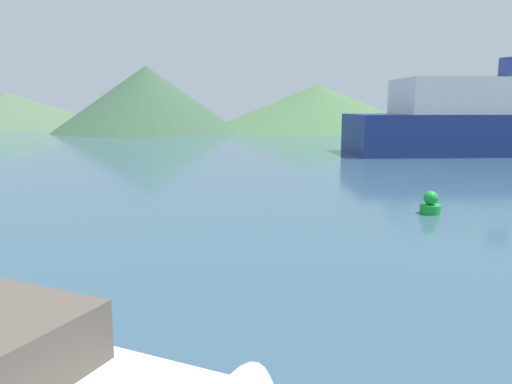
{
  "coord_description": "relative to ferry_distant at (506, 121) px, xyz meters",
  "views": [
    {
      "loc": [
        0.9,
        -0.75,
        3.77
      ],
      "look_at": [
        -0.75,
        14.0,
        1.2
      ],
      "focal_mm": 35.0,
      "sensor_mm": 36.0,
      "label": 1
    }
  ],
  "objects": [
    {
      "name": "buoy_marker",
      "position": [
        -11.21,
        -24.29,
        -2.26
      ],
      "size": [
        0.71,
        0.71,
        0.82
      ],
      "color": "green",
      "rests_on": "ground_plane"
    },
    {
      "name": "hill_central",
      "position": [
        -39.41,
        29.45,
        2.17
      ],
      "size": [
        27.0,
        27.0,
        9.53
      ],
      "color": "#38563D",
      "rests_on": "ground_plane"
    },
    {
      "name": "ferry_distant",
      "position": [
        0.0,
        0.0,
        0.0
      ],
      "size": [
        25.81,
        11.37,
        7.48
      ],
      "rotation": [
        0.0,
        0.0,
        0.17
      ],
      "color": "navy",
      "rests_on": "ground_plane"
    },
    {
      "name": "hill_east",
      "position": [
        -14.62,
        41.1,
        0.98
      ],
      "size": [
        35.69,
        35.69,
        7.15
      ],
      "color": "#476B42",
      "rests_on": "ground_plane"
    },
    {
      "name": "hill_west",
      "position": [
        -68.74,
        41.15,
        0.42
      ],
      "size": [
        37.06,
        37.06,
        6.04
      ],
      "color": "#4C6647",
      "rests_on": "ground_plane"
    }
  ]
}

